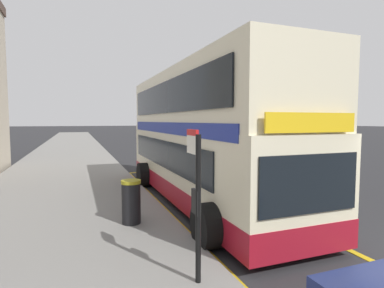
# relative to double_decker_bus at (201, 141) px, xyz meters

# --- Properties ---
(ground_plane) EXTENTS (260.00, 260.00, 0.00)m
(ground_plane) POSITION_rel_double_decker_bus_xyz_m (2.46, 25.99, -2.06)
(ground_plane) COLOR #28282B
(pavement_near) EXTENTS (6.00, 76.00, 0.14)m
(pavement_near) POSITION_rel_double_decker_bus_xyz_m (-4.54, 25.99, -1.99)
(pavement_near) COLOR gray
(pavement_near) RESTS_ON ground
(double_decker_bus) EXTENTS (3.23, 10.52, 4.40)m
(double_decker_bus) POSITION_rel_double_decker_bus_xyz_m (0.00, 0.00, 0.00)
(double_decker_bus) COLOR beige
(double_decker_bus) RESTS_ON ground
(bus_bay_markings) EXTENTS (3.02, 13.36, 0.01)m
(bus_bay_markings) POSITION_rel_double_decker_bus_xyz_m (-0.03, -0.17, -2.06)
(bus_bay_markings) COLOR gold
(bus_bay_markings) RESTS_ON ground
(bus_stop_sign) EXTENTS (0.09, 0.51, 2.47)m
(bus_stop_sign) POSITION_rel_double_decker_bus_xyz_m (-2.17, -5.11, -0.44)
(bus_stop_sign) COLOR black
(bus_stop_sign) RESTS_ON pavement_near
(parked_car_teal_ahead) EXTENTS (2.09, 4.20, 1.62)m
(parked_car_teal_ahead) POSITION_rel_double_decker_bus_xyz_m (7.46, 41.72, -1.26)
(parked_car_teal_ahead) COLOR #196066
(parked_car_teal_ahead) RESTS_ON ground
(litter_bin) EXTENTS (0.50, 0.50, 1.11)m
(litter_bin) POSITION_rel_double_decker_bus_xyz_m (-2.71, -1.94, -1.36)
(litter_bin) COLOR black
(litter_bin) RESTS_ON pavement_near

